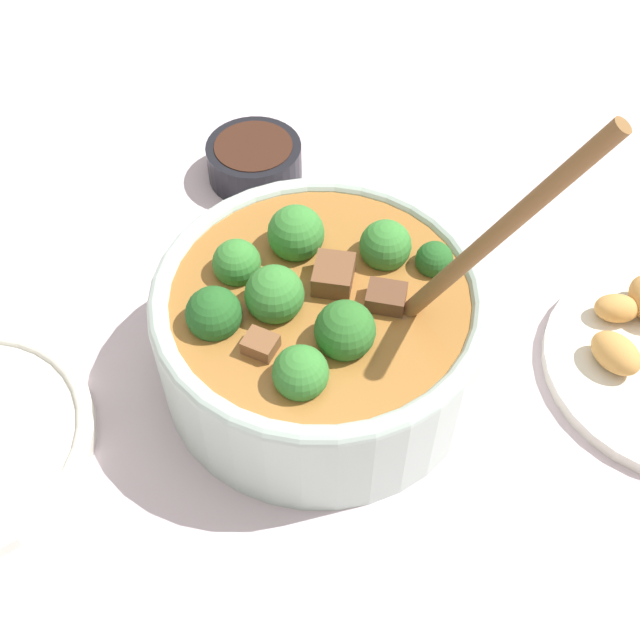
# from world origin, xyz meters

# --- Properties ---
(ground_plane) EXTENTS (4.00, 4.00, 0.00)m
(ground_plane) POSITION_xyz_m (0.00, 0.00, 0.00)
(ground_plane) COLOR silver
(stew_bowl) EXTENTS (0.25, 0.28, 0.27)m
(stew_bowl) POSITION_xyz_m (0.00, 0.00, 0.06)
(stew_bowl) COLOR #B2C6BC
(stew_bowl) RESTS_ON ground_plane
(condiment_bowl) EXTENTS (0.09, 0.09, 0.04)m
(condiment_bowl) POSITION_xyz_m (-0.14, -0.20, 0.02)
(condiment_bowl) COLOR black
(condiment_bowl) RESTS_ON ground_plane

